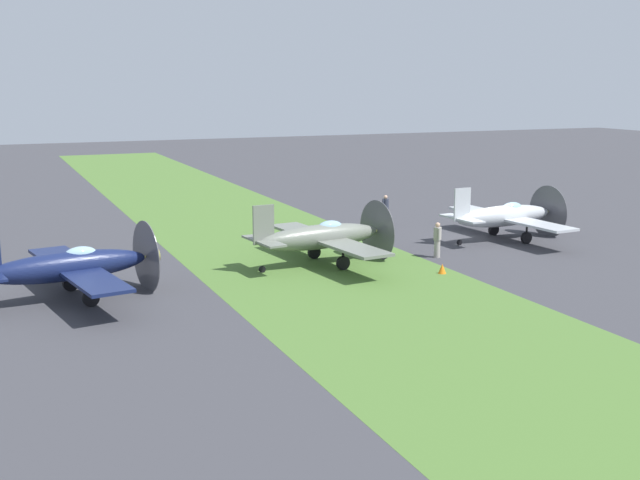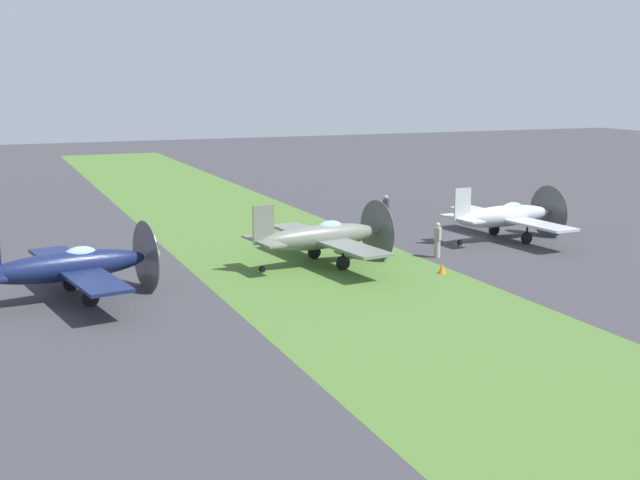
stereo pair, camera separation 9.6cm
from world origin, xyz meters
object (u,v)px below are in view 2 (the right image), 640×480
(airplane_wingman, at_px, (322,237))
(airplane_trail, at_px, (70,266))
(airplane_lead, at_px, (506,216))
(runway_marker_cone, at_px, (442,269))
(ground_crew_chief, at_px, (386,209))
(ground_crew_mechanic, at_px, (437,239))

(airplane_wingman, height_order, airplane_trail, airplane_trail)
(airplane_lead, distance_m, runway_marker_cone, 9.00)
(ground_crew_chief, bearing_deg, airplane_wingman, 18.06)
(airplane_lead, xyz_separation_m, airplane_trail, (3.29, -22.85, 0.04))
(airplane_wingman, bearing_deg, airplane_lead, 91.29)
(airplane_wingman, height_order, runway_marker_cone, airplane_wingman)
(airplane_wingman, xyz_separation_m, ground_crew_mechanic, (0.74, 5.75, -0.42))
(ground_crew_mechanic, bearing_deg, runway_marker_cone, 169.25)
(airplane_lead, bearing_deg, airplane_trail, -86.38)
(airplane_wingman, xyz_separation_m, airplane_trail, (1.70, -11.42, 0.01))
(airplane_lead, xyz_separation_m, airplane_wingman, (1.59, -11.43, 0.02))
(airplane_wingman, height_order, ground_crew_mechanic, airplane_wingman)
(ground_crew_mechanic, bearing_deg, ground_crew_chief, 4.11)
(airplane_wingman, distance_m, ground_crew_mechanic, 5.81)
(airplane_lead, xyz_separation_m, runway_marker_cone, (5.28, -7.20, -1.09))
(airplane_lead, relative_size, airplane_wingman, 0.98)
(airplane_trail, distance_m, ground_crew_chief, 21.78)
(ground_crew_chief, bearing_deg, airplane_trail, -1.50)
(runway_marker_cone, bearing_deg, ground_crew_mechanic, 152.71)
(airplane_lead, height_order, runway_marker_cone, airplane_lead)
(airplane_trail, xyz_separation_m, ground_crew_chief, (-10.24, 19.22, -0.44))
(ground_crew_mechanic, distance_m, runway_marker_cone, 3.39)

